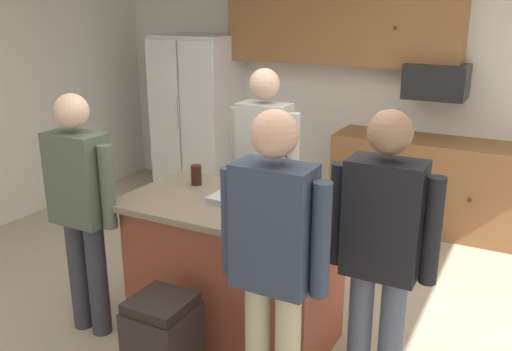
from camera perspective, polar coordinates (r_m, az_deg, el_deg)
The scene contains 18 objects.
floor at distance 3.91m, azimuth -0.31°, elevation -16.04°, with size 7.04×7.04×0.00m, color #B7A88E.
back_wall at distance 5.94m, azimuth 12.74°, elevation 8.72°, with size 6.40×0.10×2.60m, color white.
cabinet_run_upper at distance 5.81m, azimuth 8.69°, elevation 14.96°, with size 2.40×0.38×0.75m.
cabinet_run_lower at distance 5.70m, azimuth 17.10°, elevation -0.80°, with size 1.80×0.63×0.90m.
refrigerator at distance 6.46m, azimuth -5.95°, elevation 6.19°, with size 0.87×0.76×1.81m.
microwave_over_range at distance 5.50m, azimuth 18.07°, elevation 9.21°, with size 0.56×0.40×0.32m, color black.
kitchen_island at distance 3.67m, azimuth -2.23°, elevation -9.71°, with size 1.42×0.82×0.95m.
person_host_foreground at distance 3.73m, azimuth -17.60°, elevation -2.53°, with size 0.57×0.22×1.63m.
person_elder_center at distance 4.18m, azimuth 0.83°, elevation 1.16°, with size 0.57×0.22×1.71m.
person_guest_right at distance 2.92m, azimuth 12.79°, elevation -7.15°, with size 0.57×0.22×1.68m.
person_guest_left at distance 2.70m, azimuth 1.80°, elevation -8.33°, with size 0.57×0.22×1.71m.
glass_pilsner at distance 3.17m, azimuth -1.35°, elevation -3.60°, with size 0.07×0.07×0.14m.
tumbler_amber at distance 3.38m, azimuth 7.39°, elevation -2.34°, with size 0.07×0.07×0.14m.
glass_dark_ale at distance 3.82m, azimuth -6.17°, elevation 0.07°, with size 0.07×0.07×0.14m.
glass_short_whisky at distance 3.27m, azimuth 4.92°, elevation -3.09°, with size 0.07×0.07×0.13m.
glass_stout_tall at distance 3.14m, azimuth 4.23°, elevation -3.61°, with size 0.06×0.06×0.16m.
serving_tray at distance 3.48m, azimuth -0.87°, elevation -2.48°, with size 0.44×0.30×0.04m.
trash_bin at distance 3.31m, azimuth -9.52°, elevation -17.01°, with size 0.34×0.34×0.61m.
Camera 1 is at (1.55, -2.87, 2.16)m, focal length 38.86 mm.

